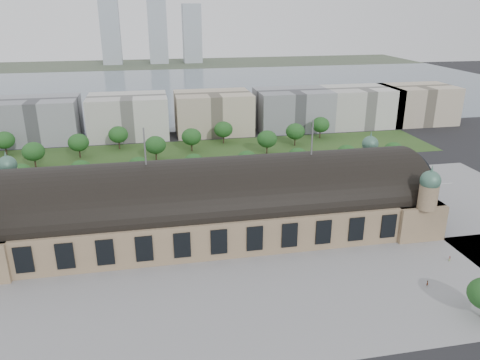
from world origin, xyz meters
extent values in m
plane|color=black|center=(0.00, 0.00, 0.00)|extent=(900.00, 900.00, 0.00)
cube|color=#987E5E|center=(0.00, 0.00, 6.00)|extent=(150.00, 40.00, 12.00)
cube|color=#987E5E|center=(67.00, 0.00, 6.00)|extent=(16.00, 43.00, 12.00)
cylinder|color=black|center=(0.00, 0.00, 12.00)|extent=(144.00, 37.60, 37.60)
cylinder|color=black|center=(73.00, 0.00, 14.00)|extent=(1.20, 32.00, 32.00)
cylinder|color=#987E5E|center=(-67.00, 21.00, 16.00)|extent=(6.00, 6.00, 8.00)
sphere|color=#446E5C|center=(-67.00, 21.00, 21.50)|extent=(6.40, 6.40, 6.40)
cone|color=#446E5C|center=(-67.00, 21.00, 25.50)|extent=(1.00, 1.00, 2.50)
cylinder|color=#987E5E|center=(67.00, 21.00, 16.00)|extent=(6.00, 6.00, 8.00)
sphere|color=#446E5C|center=(67.00, 21.00, 21.50)|extent=(6.40, 6.40, 6.40)
cone|color=#446E5C|center=(67.00, 21.00, 25.50)|extent=(1.00, 1.00, 2.50)
cylinder|color=#987E5E|center=(67.00, -21.00, 16.00)|extent=(6.00, 6.00, 8.00)
sphere|color=#446E5C|center=(67.00, -21.00, 21.50)|extent=(6.40, 6.40, 6.40)
cone|color=#446E5C|center=(67.00, -21.00, 25.50)|extent=(1.00, 1.00, 2.50)
cylinder|color=#59595B|center=(-20.00, 0.00, 31.50)|extent=(0.50, 0.50, 12.00)
cylinder|color=#59595B|center=(35.00, 0.00, 31.50)|extent=(0.50, 0.50, 12.00)
cube|color=gray|center=(10.00, -44.00, 0.00)|extent=(190.00, 48.00, 0.12)
cube|color=gray|center=(103.00, 0.00, 0.00)|extent=(56.00, 100.00, 0.12)
cube|color=black|center=(-20.00, 38.00, 0.00)|extent=(260.00, 26.00, 0.10)
cube|color=#2D4B1E|center=(-15.00, 93.00, 0.00)|extent=(300.00, 45.00, 0.10)
cube|color=#DF5D0D|center=(-55.00, 62.00, 4.70)|extent=(14.00, 9.00, 0.70)
cube|color=#59595B|center=(-53.00, 68.00, 1.60)|extent=(7.00, 5.00, 3.20)
cylinder|color=#59595B|center=(-60.50, 65.20, 2.20)|extent=(0.50, 0.50, 4.40)
cylinder|color=#59595B|center=(-49.50, 65.20, 2.20)|extent=(0.50, 0.50, 4.40)
cylinder|color=#59595B|center=(-60.50, 58.80, 2.20)|extent=(0.50, 0.50, 4.40)
cylinder|color=#59595B|center=(-49.50, 58.80, 2.20)|extent=(0.50, 0.50, 4.40)
cube|color=slate|center=(0.00, 298.00, 0.00)|extent=(700.00, 320.00, 0.08)
cube|color=#44513D|center=(0.00, 498.00, 0.00)|extent=(700.00, 120.00, 0.14)
cube|color=#9EA8B2|center=(-60.00, 508.00, 40.00)|extent=(24.00, 24.00, 80.00)
cube|color=#9EA8B2|center=(0.00, 508.00, 42.50)|extent=(24.00, 24.00, 85.00)
cube|color=#9EA8B2|center=(45.00, 508.00, 37.50)|extent=(24.00, 24.00, 75.00)
cube|color=gray|center=(-80.00, 133.00, 12.00)|extent=(45.00, 32.00, 24.00)
cube|color=beige|center=(-30.00, 133.00, 12.00)|extent=(45.00, 32.00, 24.00)
cube|color=#BDAF95|center=(20.00, 133.00, 12.00)|extent=(45.00, 32.00, 24.00)
cube|color=gray|center=(70.00, 133.00, 12.00)|extent=(45.00, 32.00, 24.00)
cube|color=beige|center=(115.00, 133.00, 12.00)|extent=(45.00, 32.00, 24.00)
cube|color=#BDAF95|center=(155.00, 133.00, 12.00)|extent=(45.00, 32.00, 24.00)
cylinder|color=#2D2116|center=(-72.00, 53.00, 2.16)|extent=(0.70, 0.70, 4.32)
ellipsoid|color=#1B4719|center=(-72.00, 53.00, 7.44)|extent=(9.60, 9.60, 8.16)
cylinder|color=#2D2116|center=(-48.00, 53.00, 2.16)|extent=(0.70, 0.70, 4.32)
ellipsoid|color=#1B4719|center=(-48.00, 53.00, 7.44)|extent=(9.60, 9.60, 8.16)
cylinder|color=#2D2116|center=(-24.00, 53.00, 2.16)|extent=(0.70, 0.70, 4.32)
ellipsoid|color=#1B4719|center=(-24.00, 53.00, 7.44)|extent=(9.60, 9.60, 8.16)
cylinder|color=#2D2116|center=(0.00, 53.00, 2.16)|extent=(0.70, 0.70, 4.32)
ellipsoid|color=#1B4719|center=(0.00, 53.00, 7.44)|extent=(9.60, 9.60, 8.16)
cylinder|color=#2D2116|center=(24.00, 53.00, 2.16)|extent=(0.70, 0.70, 4.32)
ellipsoid|color=#1B4719|center=(24.00, 53.00, 7.44)|extent=(9.60, 9.60, 8.16)
cylinder|color=#2D2116|center=(48.00, 53.00, 2.16)|extent=(0.70, 0.70, 4.32)
ellipsoid|color=#1B4719|center=(48.00, 53.00, 7.44)|extent=(9.60, 9.60, 8.16)
cylinder|color=#2D2116|center=(72.00, 53.00, 2.16)|extent=(0.70, 0.70, 4.32)
ellipsoid|color=#1B4719|center=(72.00, 53.00, 7.44)|extent=(9.60, 9.60, 8.16)
cylinder|color=#2D2116|center=(96.00, 53.00, 2.16)|extent=(0.70, 0.70, 4.32)
ellipsoid|color=#1B4719|center=(96.00, 53.00, 7.44)|extent=(9.60, 9.60, 8.16)
cylinder|color=#2D2116|center=(-92.00, 107.00, 2.34)|extent=(0.70, 0.70, 4.68)
ellipsoid|color=#1B4719|center=(-92.00, 107.00, 8.06)|extent=(10.40, 10.40, 8.84)
cylinder|color=#2D2116|center=(-73.00, 83.00, 2.34)|extent=(0.70, 0.70, 4.68)
ellipsoid|color=#1B4719|center=(-73.00, 83.00, 8.06)|extent=(10.40, 10.40, 8.84)
cylinder|color=#2D2116|center=(-54.00, 95.00, 2.34)|extent=(0.70, 0.70, 4.68)
ellipsoid|color=#1B4719|center=(-54.00, 95.00, 8.06)|extent=(10.40, 10.40, 8.84)
cylinder|color=#2D2116|center=(-35.00, 107.00, 2.34)|extent=(0.70, 0.70, 4.68)
ellipsoid|color=#1B4719|center=(-35.00, 107.00, 8.06)|extent=(10.40, 10.40, 8.84)
cylinder|color=#2D2116|center=(-16.00, 83.00, 2.34)|extent=(0.70, 0.70, 4.68)
ellipsoid|color=#1B4719|center=(-16.00, 83.00, 8.06)|extent=(10.40, 10.40, 8.84)
cylinder|color=#2D2116|center=(3.00, 95.00, 2.34)|extent=(0.70, 0.70, 4.68)
ellipsoid|color=#1B4719|center=(3.00, 95.00, 8.06)|extent=(10.40, 10.40, 8.84)
cylinder|color=#2D2116|center=(22.00, 107.00, 2.34)|extent=(0.70, 0.70, 4.68)
ellipsoid|color=#1B4719|center=(22.00, 107.00, 8.06)|extent=(10.40, 10.40, 8.84)
cylinder|color=#2D2116|center=(41.00, 83.00, 2.34)|extent=(0.70, 0.70, 4.68)
ellipsoid|color=#1B4719|center=(41.00, 83.00, 8.06)|extent=(10.40, 10.40, 8.84)
cylinder|color=#2D2116|center=(60.00, 95.00, 2.34)|extent=(0.70, 0.70, 4.68)
ellipsoid|color=#1B4719|center=(60.00, 95.00, 8.06)|extent=(10.40, 10.40, 8.84)
cylinder|color=#2D2116|center=(79.00, 107.00, 2.34)|extent=(0.70, 0.70, 4.68)
ellipsoid|color=#1B4719|center=(79.00, 107.00, 8.06)|extent=(10.40, 10.40, 8.84)
imported|color=gray|center=(-67.86, 41.96, 0.65)|extent=(3.97, 1.44, 1.30)
imported|color=#9B3513|center=(-20.80, 45.39, 0.74)|extent=(5.25, 2.44, 1.48)
imported|color=#1B1F4D|center=(9.88, 35.57, 0.71)|extent=(4.26, 1.96, 1.41)
imported|color=slate|center=(40.54, 44.53, 0.64)|extent=(3.94, 1.49, 1.28)
imported|color=silver|center=(67.28, 31.81, 0.82)|extent=(6.12, 3.29, 1.63)
imported|color=maroon|center=(-54.90, 25.00, 0.68)|extent=(5.36, 4.47, 1.36)
imported|color=#1A1D49|center=(-42.92, 21.00, 0.72)|extent=(5.36, 4.13, 1.45)
imported|color=#5B5E63|center=(-38.23, 25.00, 0.64)|extent=(4.02, 2.86, 1.27)
imported|color=silver|center=(-32.85, 25.00, 0.74)|extent=(4.61, 3.71, 1.47)
imported|color=gray|center=(-38.24, 21.00, 0.81)|extent=(6.24, 5.65, 1.61)
imported|color=black|center=(-18.00, 25.00, 0.64)|extent=(4.76, 3.58, 1.28)
imported|color=red|center=(-20.62, 27.00, 1.52)|extent=(10.92, 2.59, 3.04)
imported|color=beige|center=(-3.25, 27.00, 1.73)|extent=(12.50, 3.28, 3.46)
imported|color=silver|center=(16.15, 31.99, 1.67)|extent=(12.00, 2.92, 3.34)
imported|color=gray|center=(68.63, -33.91, 0.80)|extent=(0.90, 0.73, 1.60)
imported|color=gray|center=(54.37, -44.87, 0.90)|extent=(0.54, 0.72, 1.79)
camera|label=1|loc=(-17.84, -143.61, 72.94)|focal=35.00mm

